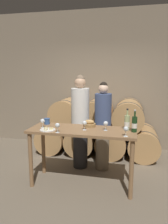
% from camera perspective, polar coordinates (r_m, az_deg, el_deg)
% --- Properties ---
extents(ground_plane, '(10.00, 10.00, 0.00)m').
position_cam_1_polar(ground_plane, '(3.76, -0.44, -18.30)').
color(ground_plane, '#726654').
extents(stone_wall_back, '(10.00, 0.12, 3.20)m').
position_cam_1_polar(stone_wall_back, '(5.28, 4.67, 8.26)').
color(stone_wall_back, gray).
rests_on(stone_wall_back, ground_plane).
extents(barrel_stack, '(2.65, 0.93, 1.23)m').
position_cam_1_polar(barrel_stack, '(4.86, 3.48, -4.30)').
color(barrel_stack, tan).
rests_on(barrel_stack, ground_plane).
extents(tasting_table, '(1.67, 0.62, 0.93)m').
position_cam_1_polar(tasting_table, '(3.45, -0.46, -6.78)').
color(tasting_table, olive).
rests_on(tasting_table, ground_plane).
extents(person_left, '(0.33, 0.33, 1.75)m').
position_cam_1_polar(person_left, '(4.06, -0.97, -2.46)').
color(person_left, '#232326').
rests_on(person_left, ground_plane).
extents(person_right, '(0.30, 0.30, 1.63)m').
position_cam_1_polar(person_right, '(4.00, 4.94, -3.60)').
color(person_right, '#756651').
rests_on(person_right, ground_plane).
extents(wine_bottle_red, '(0.08, 0.08, 0.34)m').
position_cam_1_polar(wine_bottle_red, '(3.32, 13.04, -3.13)').
color(wine_bottle_red, '#193819').
rests_on(wine_bottle_red, tasting_table).
extents(wine_bottle_white, '(0.08, 0.08, 0.34)m').
position_cam_1_polar(wine_bottle_white, '(3.38, 11.16, -2.79)').
color(wine_bottle_white, '#ADBC7F').
rests_on(wine_bottle_white, tasting_table).
extents(blue_crock, '(0.10, 0.10, 0.10)m').
position_cam_1_polar(blue_crock, '(3.77, -9.64, -2.31)').
color(blue_crock, '#335693').
rests_on(blue_crock, tasting_table).
extents(bread_basket, '(0.21, 0.21, 0.12)m').
position_cam_1_polar(bread_basket, '(3.56, 1.42, -3.15)').
color(bread_basket, olive).
rests_on(bread_basket, tasting_table).
extents(cheese_plate, '(0.24, 0.24, 0.04)m').
position_cam_1_polar(cheese_plate, '(3.39, -9.48, -4.58)').
color(cheese_plate, white).
rests_on(cheese_plate, tasting_table).
extents(wine_glass_far_left, '(0.07, 0.07, 0.14)m').
position_cam_1_polar(wine_glass_far_left, '(3.54, -10.78, -2.38)').
color(wine_glass_far_left, white).
rests_on(wine_glass_far_left, tasting_table).
extents(wine_glass_left, '(0.07, 0.07, 0.14)m').
position_cam_1_polar(wine_glass_left, '(3.22, -6.96, -3.56)').
color(wine_glass_left, white).
rests_on(wine_glass_left, tasting_table).
extents(wine_glass_center, '(0.07, 0.07, 0.14)m').
position_cam_1_polar(wine_glass_center, '(3.34, 0.14, -2.99)').
color(wine_glass_center, white).
rests_on(wine_glass_center, tasting_table).
extents(wine_glass_right, '(0.07, 0.07, 0.14)m').
position_cam_1_polar(wine_glass_right, '(3.33, 5.69, -3.06)').
color(wine_glass_right, white).
rests_on(wine_glass_right, tasting_table).
extents(wine_glass_far_right, '(0.07, 0.07, 0.14)m').
position_cam_1_polar(wine_glass_far_right, '(3.07, 10.91, -4.43)').
color(wine_glass_far_right, white).
rests_on(wine_glass_far_right, tasting_table).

